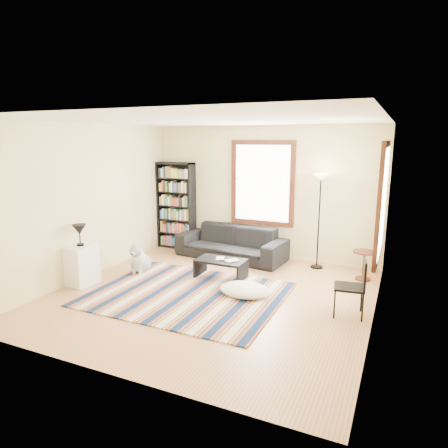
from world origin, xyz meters
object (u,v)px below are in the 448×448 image
at_px(sofa, 231,243).
at_px(side_table, 364,265).
at_px(folding_chair, 349,287).
at_px(dog, 141,257).
at_px(coffee_table, 221,269).
at_px(floor_cushion, 245,290).
at_px(floor_lamp, 319,222).
at_px(white_cabinet, 82,265).
at_px(bookshelf, 176,206).

distance_m(sofa, side_table, 2.75).
xyz_separation_m(folding_chair, dog, (-3.90, 0.35, -0.14)).
bearing_deg(coffee_table, dog, -168.49).
bearing_deg(coffee_table, floor_cushion, -40.67).
height_order(sofa, coffee_table, sofa).
height_order(floor_lamp, white_cabinet, floor_lamp).
bearing_deg(floor_cushion, folding_chair, -1.94).
bearing_deg(white_cabinet, floor_lamp, 39.79).
relative_size(sofa, floor_cushion, 2.80).
bearing_deg(side_table, white_cabinet, -153.13).
bearing_deg(white_cabinet, floor_cushion, 16.93).
xyz_separation_m(floor_lamp, dog, (-3.04, -1.67, -0.64)).
bearing_deg(sofa, dog, -121.46).
bearing_deg(coffee_table, folding_chair, -15.76).
distance_m(floor_cushion, white_cabinet, 2.90).
distance_m(side_table, folding_chair, 1.67).
height_order(bookshelf, side_table, bookshelf).
bearing_deg(floor_cushion, floor_lamp, 68.42).
bearing_deg(side_table, bookshelf, 173.01).
bearing_deg(side_table, sofa, 174.75).
xyz_separation_m(sofa, floor_lamp, (1.82, 0.10, 0.59)).
height_order(floor_lamp, side_table, floor_lamp).
relative_size(coffee_table, dog, 1.54).
bearing_deg(floor_lamp, sofa, -176.86).
distance_m(folding_chair, dog, 3.92).
relative_size(sofa, coffee_table, 2.60).
bearing_deg(folding_chair, floor_lamp, 105.18).
bearing_deg(folding_chair, bookshelf, 144.49).
relative_size(floor_cushion, white_cabinet, 1.20).
bearing_deg(folding_chair, side_table, 80.29).
xyz_separation_m(floor_cushion, dog, (-2.26, 0.29, 0.19)).
height_order(coffee_table, folding_chair, folding_chair).
bearing_deg(dog, floor_lamp, 18.26).
bearing_deg(dog, coffee_table, 0.94).
distance_m(sofa, dog, 1.99).
bearing_deg(bookshelf, floor_lamp, -2.92).
bearing_deg(floor_cushion, white_cabinet, -166.59).
bearing_deg(coffee_table, bookshelf, 140.56).
bearing_deg(sofa, white_cabinet, -118.64).
height_order(side_table, folding_chair, folding_chair).
height_order(sofa, bookshelf, bookshelf).
xyz_separation_m(coffee_table, dog, (-1.55, -0.32, 0.11)).
distance_m(floor_cushion, side_table, 2.34).
height_order(sofa, white_cabinet, white_cabinet).
height_order(folding_chair, dog, folding_chair).
xyz_separation_m(floor_lamp, folding_chair, (0.86, -2.02, -0.50)).
bearing_deg(floor_cushion, bookshelf, 140.22).
bearing_deg(white_cabinet, dog, 63.70).
bearing_deg(sofa, bookshelf, 176.13).
distance_m(bookshelf, folding_chair, 4.77).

